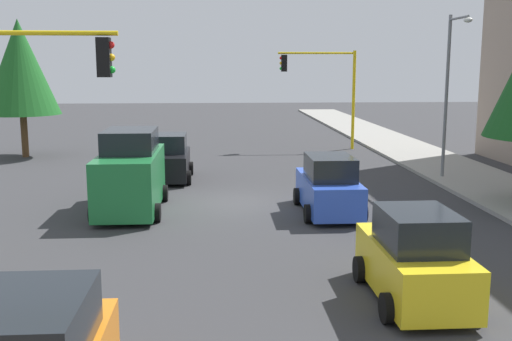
% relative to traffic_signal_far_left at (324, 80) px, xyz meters
% --- Properties ---
extents(ground_plane, '(120.00, 120.00, 0.00)m').
position_rel_traffic_signal_far_left_xyz_m(ground_plane, '(14.00, -5.71, -4.08)').
color(ground_plane, '#353538').
extents(sidewalk_kerb, '(80.00, 4.00, 0.15)m').
position_rel_traffic_signal_far_left_xyz_m(sidewalk_kerb, '(9.00, 4.79, -4.01)').
color(sidewalk_kerb, gray).
rests_on(sidewalk_kerb, ground).
extents(traffic_signal_far_left, '(0.36, 4.59, 5.78)m').
position_rel_traffic_signal_far_left_xyz_m(traffic_signal_far_left, '(0.00, 0.00, 0.00)').
color(traffic_signal_far_left, yellow).
rests_on(traffic_signal_far_left, ground).
extents(traffic_signal_near_right, '(0.36, 4.59, 5.83)m').
position_rel_traffic_signal_far_left_xyz_m(traffic_signal_near_right, '(20.00, -11.43, 0.03)').
color(traffic_signal_near_right, yellow).
rests_on(traffic_signal_near_right, ground).
extents(street_lamp_curbside, '(2.15, 0.28, 7.00)m').
position_rel_traffic_signal_far_left_xyz_m(street_lamp_curbside, '(10.39, 3.49, 0.26)').
color(street_lamp_curbside, slate).
rests_on(street_lamp_curbside, ground).
extents(tree_opposite_side, '(4.03, 4.03, 7.35)m').
position_rel_traffic_signal_far_left_xyz_m(tree_opposite_side, '(2.00, -16.71, 0.74)').
color(tree_opposite_side, brown).
rests_on(tree_opposite_side, ground).
extents(delivery_van_green, '(4.80, 2.22, 2.77)m').
position_rel_traffic_signal_far_left_xyz_m(delivery_van_green, '(14.95, -9.25, -2.80)').
color(delivery_van_green, '#1E7238').
rests_on(delivery_van_green, ground).
extents(car_yellow, '(3.63, 1.93, 1.98)m').
position_rel_traffic_signal_far_left_xyz_m(car_yellow, '(23.40, -2.24, -3.19)').
color(car_yellow, yellow).
rests_on(car_yellow, ground).
extents(car_blue, '(4.14, 1.96, 1.98)m').
position_rel_traffic_signal_far_left_xyz_m(car_blue, '(15.70, -2.61, -3.19)').
color(car_blue, blue).
rests_on(car_blue, ground).
extents(car_black, '(3.81, 2.00, 1.98)m').
position_rel_traffic_signal_far_left_xyz_m(car_black, '(9.24, -8.41, -3.19)').
color(car_black, black).
rests_on(car_black, ground).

